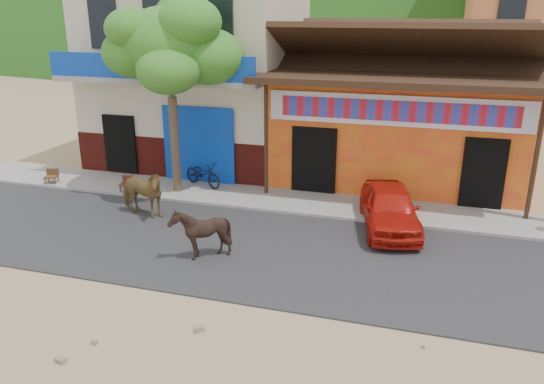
{
  "coord_description": "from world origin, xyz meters",
  "views": [
    {
      "loc": [
        2.91,
        -8.79,
        5.7
      ],
      "look_at": [
        -0.6,
        3.0,
        1.4
      ],
      "focal_mm": 35.0,
      "sensor_mm": 36.0,
      "label": 1
    }
  ],
  "objects_px": {
    "cow_dark": "(200,233)",
    "red_car": "(390,208)",
    "cafe_chair_right": "(50,171)",
    "scooter": "(203,174)",
    "cafe_chair_left": "(126,178)",
    "tree": "(172,97)",
    "cow_tan": "(141,193)"
  },
  "relations": [
    {
      "from": "red_car",
      "to": "scooter",
      "type": "bearing_deg",
      "value": 152.21
    },
    {
      "from": "tree",
      "to": "scooter",
      "type": "height_order",
      "value": "tree"
    },
    {
      "from": "cow_dark",
      "to": "cafe_chair_left",
      "type": "bearing_deg",
      "value": -124.36
    },
    {
      "from": "cafe_chair_left",
      "to": "cow_dark",
      "type": "bearing_deg",
      "value": -50.21
    },
    {
      "from": "scooter",
      "to": "cow_tan",
      "type": "bearing_deg",
      "value": -169.99
    },
    {
      "from": "red_car",
      "to": "cafe_chair_right",
      "type": "distance_m",
      "value": 11.17
    },
    {
      "from": "scooter",
      "to": "cafe_chair_left",
      "type": "bearing_deg",
      "value": 142.32
    },
    {
      "from": "red_car",
      "to": "tree",
      "type": "bearing_deg",
      "value": 159.03
    },
    {
      "from": "scooter",
      "to": "red_car",
      "type": "bearing_deg",
      "value": -81.43
    },
    {
      "from": "red_car",
      "to": "scooter",
      "type": "relative_size",
      "value": 2.21
    },
    {
      "from": "cow_dark",
      "to": "scooter",
      "type": "relative_size",
      "value": 0.82
    },
    {
      "from": "cow_dark",
      "to": "red_car",
      "type": "height_order",
      "value": "cow_dark"
    },
    {
      "from": "tree",
      "to": "cafe_chair_right",
      "type": "distance_m",
      "value": 5.12
    },
    {
      "from": "cow_tan",
      "to": "cafe_chair_right",
      "type": "bearing_deg",
      "value": 80.79
    },
    {
      "from": "cafe_chair_right",
      "to": "cow_dark",
      "type": "bearing_deg",
      "value": -46.78
    },
    {
      "from": "tree",
      "to": "red_car",
      "type": "height_order",
      "value": "tree"
    },
    {
      "from": "tree",
      "to": "scooter",
      "type": "xyz_separation_m",
      "value": [
        0.6,
        0.68,
        -2.59
      ]
    },
    {
      "from": "tree",
      "to": "cow_dark",
      "type": "distance_m",
      "value": 5.45
    },
    {
      "from": "red_car",
      "to": "cafe_chair_left",
      "type": "height_order",
      "value": "red_car"
    },
    {
      "from": "tree",
      "to": "scooter",
      "type": "relative_size",
      "value": 3.83
    },
    {
      "from": "scooter",
      "to": "tree",
      "type": "bearing_deg",
      "value": 162.28
    },
    {
      "from": "cow_dark",
      "to": "red_car",
      "type": "xyz_separation_m",
      "value": [
        4.12,
        3.1,
        -0.05
      ]
    },
    {
      "from": "cow_dark",
      "to": "cafe_chair_right",
      "type": "xyz_separation_m",
      "value": [
        -7.03,
        3.6,
        -0.14
      ]
    },
    {
      "from": "tree",
      "to": "cow_dark",
      "type": "bearing_deg",
      "value": -57.32
    },
    {
      "from": "cow_tan",
      "to": "cafe_chair_right",
      "type": "distance_m",
      "value": 4.61
    },
    {
      "from": "scooter",
      "to": "cafe_chair_left",
      "type": "relative_size",
      "value": 1.82
    },
    {
      "from": "cow_dark",
      "to": "cafe_chair_left",
      "type": "distance_m",
      "value": 5.53
    },
    {
      "from": "cow_tan",
      "to": "cow_dark",
      "type": "relative_size",
      "value": 1.28
    },
    {
      "from": "cow_dark",
      "to": "cafe_chair_left",
      "type": "xyz_separation_m",
      "value": [
        -4.18,
        3.61,
        -0.13
      ]
    },
    {
      "from": "cafe_chair_left",
      "to": "red_car",
      "type": "bearing_deg",
      "value": -12.88
    },
    {
      "from": "cow_tan",
      "to": "cafe_chair_right",
      "type": "relative_size",
      "value": 1.93
    },
    {
      "from": "tree",
      "to": "red_car",
      "type": "distance_m",
      "value": 7.27
    }
  ]
}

